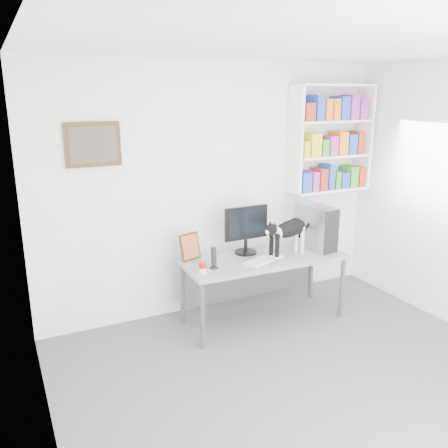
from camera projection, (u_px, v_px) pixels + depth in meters
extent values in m
cube|color=#545459|center=(324.00, 398.00, 3.81)|extent=(4.00, 4.00, 0.01)
cube|color=white|center=(347.00, 41.00, 3.08)|extent=(4.00, 4.00, 0.01)
cube|color=silver|center=(217.00, 189.00, 5.17)|extent=(4.00, 0.01, 2.70)
cube|color=silver|center=(43.00, 286.00, 2.60)|extent=(0.01, 4.00, 2.70)
cube|color=white|center=(331.00, 139.00, 5.50)|extent=(1.03, 0.28, 1.24)
cube|color=#442C16|center=(93.00, 144.00, 4.45)|extent=(0.52, 0.04, 0.42)
cube|color=gray|center=(263.00, 289.00, 5.03)|extent=(1.74, 0.72, 0.72)
cube|color=black|center=(246.00, 229.00, 4.99)|extent=(0.49, 0.24, 0.52)
cube|color=beige|center=(263.00, 260.00, 4.80)|extent=(0.49, 0.32, 0.03)
cube|color=silver|center=(315.00, 227.00, 5.16)|extent=(0.27, 0.51, 0.48)
cylinder|color=black|center=(214.00, 257.00, 4.60)|extent=(0.12, 0.12, 0.22)
cube|color=#442C16|center=(190.00, 246.00, 4.84)|extent=(0.25, 0.15, 0.29)
cylinder|color=#A0190D|center=(203.00, 268.00, 4.48)|extent=(0.09, 0.09, 0.11)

